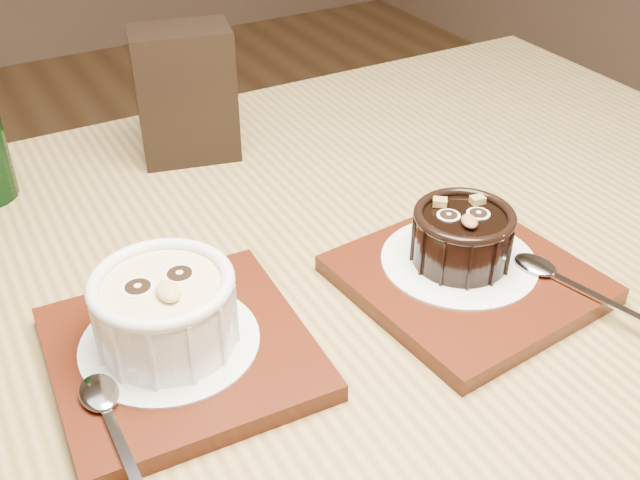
# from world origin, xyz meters

# --- Properties ---
(table) EXTENTS (1.21, 0.82, 0.75)m
(table) POSITION_xyz_m (0.04, -0.23, 0.66)
(table) COLOR olive
(table) RESTS_ON ground
(tray_left) EXTENTS (0.19, 0.19, 0.01)m
(tray_left) POSITION_xyz_m (-0.05, -0.26, 0.76)
(tray_left) COLOR #46190B
(tray_left) RESTS_ON table
(doily_left) EXTENTS (0.13, 0.13, 0.00)m
(doily_left) POSITION_xyz_m (-0.05, -0.25, 0.77)
(doily_left) COLOR white
(doily_left) RESTS_ON tray_left
(ramekin_white) EXTENTS (0.10, 0.10, 0.06)m
(ramekin_white) POSITION_xyz_m (-0.05, -0.25, 0.80)
(ramekin_white) COLOR white
(ramekin_white) RESTS_ON doily_left
(spoon_left) EXTENTS (0.03, 0.13, 0.01)m
(spoon_left) POSITION_xyz_m (-0.11, -0.31, 0.77)
(spoon_left) COLOR silver
(spoon_left) RESTS_ON tray_left
(tray_right) EXTENTS (0.19, 0.19, 0.01)m
(tray_right) POSITION_xyz_m (0.19, -0.29, 0.76)
(tray_right) COLOR #46190B
(tray_right) RESTS_ON table
(doily_right) EXTENTS (0.13, 0.13, 0.00)m
(doily_right) POSITION_xyz_m (0.19, -0.27, 0.77)
(doily_right) COLOR white
(doily_right) RESTS_ON tray_right
(ramekin_dark) EXTENTS (0.08, 0.08, 0.05)m
(ramekin_dark) POSITION_xyz_m (0.19, -0.27, 0.79)
(ramekin_dark) COLOR black
(ramekin_dark) RESTS_ON doily_right
(spoon_right) EXTENTS (0.06, 0.14, 0.01)m
(spoon_right) POSITION_xyz_m (0.25, -0.35, 0.77)
(spoon_right) COLOR silver
(spoon_right) RESTS_ON tray_right
(condiment_stand) EXTENTS (0.11, 0.08, 0.14)m
(condiment_stand) POSITION_xyz_m (0.08, 0.04, 0.82)
(condiment_stand) COLOR black
(condiment_stand) RESTS_ON table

